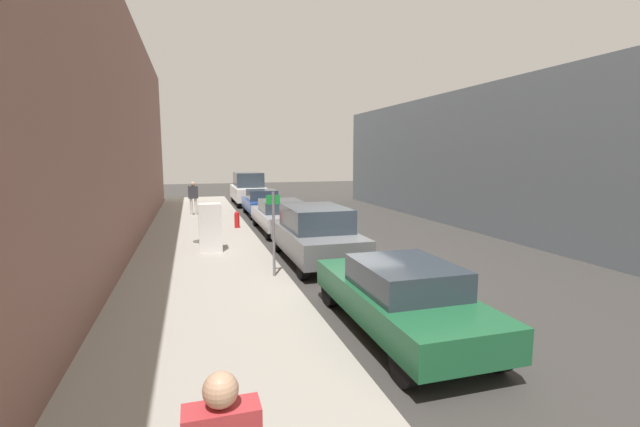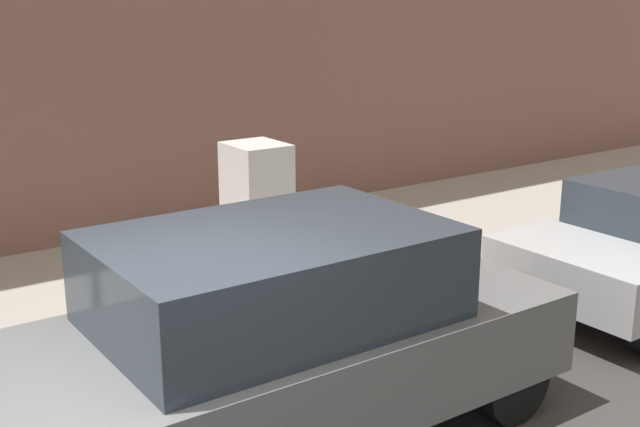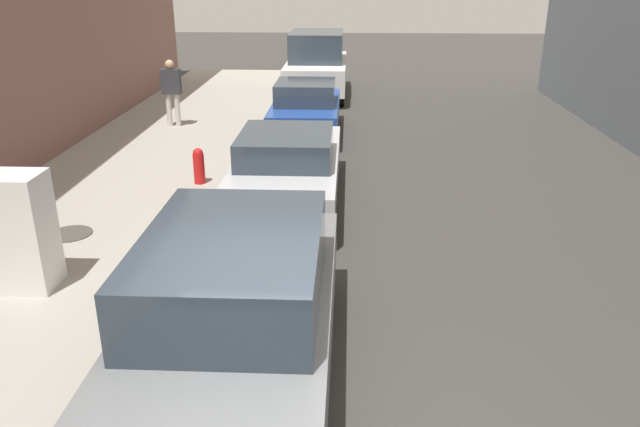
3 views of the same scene
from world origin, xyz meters
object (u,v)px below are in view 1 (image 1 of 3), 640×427
Objects in this scene: discarded_refrigerator at (210,227)px; fire_hydrant at (237,219)px; parked_suv_gray at (316,233)px; parked_sedan_silver at (280,215)px; parked_sedan_green at (400,296)px; street_sign_post at (274,229)px; pedestrian_walking_far at (193,195)px; parked_hatchback_blue at (262,202)px; parked_van_white at (248,189)px.

fire_hydrant is at bearing 73.48° from discarded_refrigerator.
parked_suv_gray is 5.57m from parked_sedan_silver.
fire_hydrant is at bearing 98.75° from parked_sedan_green.
parked_sedan_green reaches higher than parked_sedan_silver.
street_sign_post is 12.79m from pedestrian_walking_far.
parked_hatchback_blue reaches higher than fire_hydrant.
street_sign_post is (1.46, -3.50, 0.46)m from discarded_refrigerator.
parked_hatchback_blue is (-0.00, 10.71, -0.17)m from parked_suv_gray.
street_sign_post reaches higher than parked_hatchback_blue.
parked_sedan_silver is at bearing 90.00° from parked_sedan_green.
fire_hydrant is at bearing 91.19° from street_sign_post.
discarded_refrigerator reaches higher than parked_sedan_green.
parked_hatchback_blue is (3.59, -0.14, -0.47)m from pedestrian_walking_far.
parked_suv_gray is (1.65, 1.79, -0.52)m from street_sign_post.
parked_sedan_silver is 5.14m from parked_hatchback_blue.
parked_sedan_silver is at bearing 51.12° from discarded_refrigerator.
parked_van_white reaches higher than parked_suv_gray.
parked_sedan_silver is at bearing 77.38° from street_sign_post.
pedestrian_walking_far reaches higher than parked_suv_gray.
discarded_refrigerator reaches higher than parked_suv_gray.
discarded_refrigerator is at bearing -128.88° from parked_sedan_silver.
parked_van_white is (3.59, 5.48, -0.13)m from pedestrian_walking_far.
street_sign_post reaches higher than discarded_refrigerator.
parked_hatchback_blue is at bearing 90.00° from parked_sedan_silver.
pedestrian_walking_far is at bearing 108.32° from parked_suv_gray.
parked_sedan_green is 0.99× the size of parked_sedan_silver.
street_sign_post is at bearing -95.20° from parked_van_white.
parked_sedan_green is at bearing -90.00° from parked_van_white.
parked_hatchback_blue is 5.63m from parked_van_white.
street_sign_post is 0.47× the size of parked_sedan_silver.
parked_suv_gray reaches higher than parked_sedan_green.
fire_hydrant is 10.41m from parked_van_white.
parked_sedan_silver is 0.95× the size of parked_van_white.
street_sign_post is 0.47× the size of parked_suv_gray.
parked_suv_gray is at bearing 90.00° from parked_sedan_green.
parked_sedan_silver is at bearing -80.58° from pedestrian_walking_far.
parked_van_white is (1.65, 18.12, -0.35)m from street_sign_post.
discarded_refrigerator is at bearing 112.84° from parked_sedan_green.
pedestrian_walking_far is at bearing 177.77° from parked_hatchback_blue.
parked_van_white is at bearing 90.00° from parked_hatchback_blue.
parked_sedan_green is 0.94× the size of parked_van_white.
parked_hatchback_blue is (0.00, 16.39, -0.00)m from parked_sedan_green.
parked_sedan_green reaches higher than fire_hydrant.
parked_hatchback_blue is (3.11, 9.00, -0.23)m from discarded_refrigerator.
parked_sedan_silver is at bearing -90.00° from parked_hatchback_blue.
parked_suv_gray is at bearing -90.00° from parked_sedan_silver.
discarded_refrigerator is 0.40× the size of parked_hatchback_blue.
fire_hydrant is 4.96m from parked_hatchback_blue.
parked_sedan_green is (3.59, -16.53, -0.47)m from pedestrian_walking_far.
street_sign_post is at bearing -106.06° from pedestrian_walking_far.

